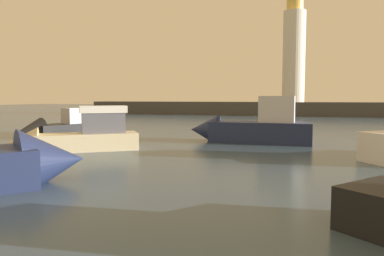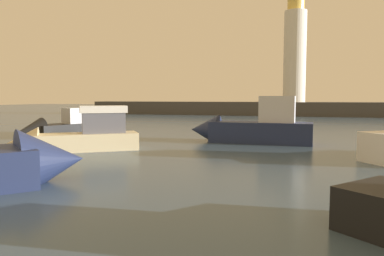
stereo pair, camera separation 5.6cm
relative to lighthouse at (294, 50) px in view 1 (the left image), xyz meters
name	(u,v)px [view 1 (the left image)]	position (x,y,z in m)	size (l,w,h in m)	color
ground_plane	(241,131)	(-3.14, -29.26, -10.14)	(220.00, 220.00, 0.00)	#384C60
breakwater	(272,109)	(-3.14, 0.00, -9.08)	(61.55, 4.80, 2.12)	#423F3D
lighthouse	(294,50)	(0.00, 0.00, 0.00)	(3.38, 3.38, 16.95)	silver
motorboat_0	(75,137)	(-9.58, -42.96, -9.41)	(6.25, 5.12, 2.66)	beige
motorboat_1	(58,128)	(-14.95, -37.21, -9.52)	(4.31, 6.83, 2.47)	black
motorboat_5	(248,128)	(-1.44, -36.52, -9.24)	(7.64, 2.15, 3.16)	#1E284C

